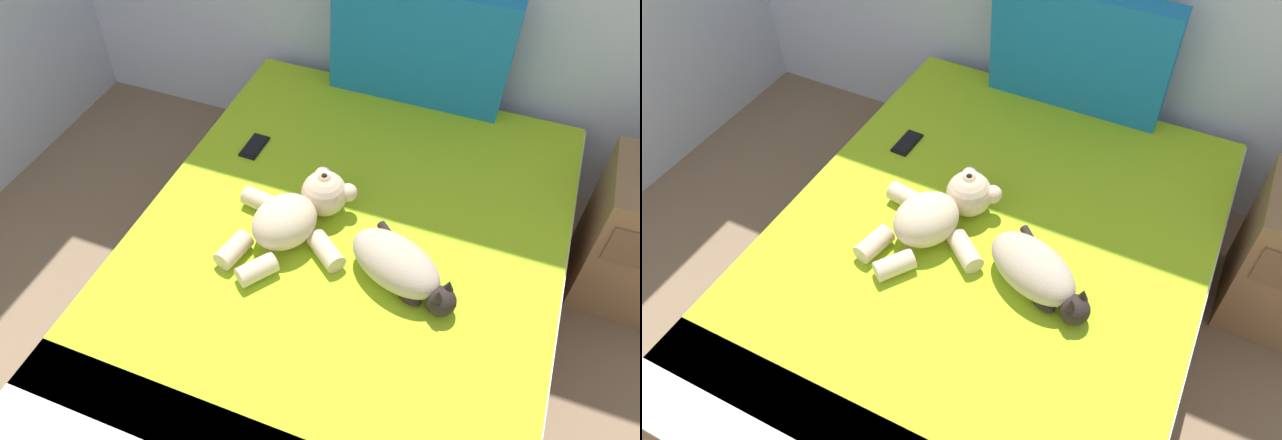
% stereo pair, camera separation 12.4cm
% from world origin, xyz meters
% --- Properties ---
extents(bed, '(1.55, 2.03, 0.47)m').
position_xyz_m(bed, '(1.81, 2.88, 0.23)').
color(bed, olive).
rests_on(bed, ground_plane).
extents(patterned_cushion, '(0.76, 0.12, 0.52)m').
position_xyz_m(patterned_cushion, '(1.80, 3.81, 0.73)').
color(patterned_cushion, '#1972AD').
rests_on(patterned_cushion, bed).
extents(cat, '(0.42, 0.37, 0.15)m').
position_xyz_m(cat, '(2.03, 2.81, 0.54)').
color(cat, tan).
rests_on(cat, bed).
extents(teddy_bear, '(0.46, 0.56, 0.18)m').
position_xyz_m(teddy_bear, '(1.63, 2.89, 0.54)').
color(teddy_bear, beige).
rests_on(teddy_bear, bed).
extents(cell_phone, '(0.08, 0.15, 0.01)m').
position_xyz_m(cell_phone, '(1.29, 3.24, 0.47)').
color(cell_phone, black).
rests_on(cell_phone, bed).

